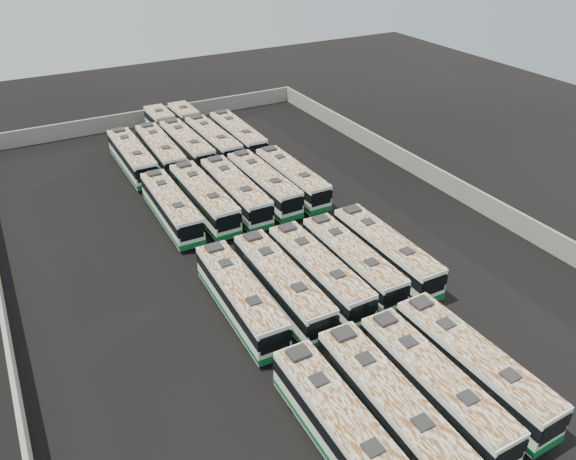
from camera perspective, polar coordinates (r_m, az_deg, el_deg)
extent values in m
plane|color=black|center=(52.50, -2.46, -1.41)|extent=(140.00, 140.00, 0.00)
cube|color=slate|center=(83.17, -13.95, 11.09)|extent=(45.20, 0.30, 2.20)
cube|color=slate|center=(63.68, 15.83, 4.63)|extent=(0.30, 73.20, 2.20)
cube|color=slate|center=(48.29, -27.07, -6.95)|extent=(0.30, 73.20, 2.20)
cube|color=white|center=(34.13, 5.59, -19.58)|extent=(2.66, 12.38, 2.83)
cube|color=#0D5F2B|center=(34.94, 5.49, -20.67)|extent=(2.71, 12.43, 0.43)
cube|color=black|center=(33.77, 5.63, -19.08)|extent=(2.72, 12.44, 0.95)
cube|color=beige|center=(33.03, 5.72, -17.98)|extent=(2.61, 12.14, 0.07)
cube|color=black|center=(31.59, 8.62, -21.03)|extent=(0.99, 0.99, 0.14)
cube|color=black|center=(34.48, 3.17, -14.93)|extent=(0.99, 0.99, 0.14)
cube|color=black|center=(35.95, 1.09, -12.40)|extent=(1.35, 1.14, 0.27)
cylinder|color=black|center=(36.88, 0.46, -17.36)|extent=(0.30, 1.03, 1.03)
cylinder|color=black|center=(37.65, 3.53, -16.15)|extent=(0.30, 1.03, 1.03)
cube|color=white|center=(35.56, 10.29, -17.30)|extent=(2.89, 12.61, 2.88)
cube|color=#0D5F2B|center=(36.34, 10.13, -18.41)|extent=(2.94, 12.66, 0.44)
cube|color=black|center=(35.21, 10.37, -16.78)|extent=(2.95, 12.67, 0.96)
cube|color=beige|center=(34.49, 10.52, -15.67)|extent=(2.83, 12.35, 0.07)
cube|color=black|center=(33.07, 13.53, -18.48)|extent=(1.01, 1.01, 0.15)
cube|color=black|center=(35.92, 7.86, -12.81)|extent=(1.01, 1.01, 0.15)
cube|color=black|center=(37.38, 5.68, -10.45)|extent=(1.38, 1.18, 0.27)
cylinder|color=black|center=(38.18, 5.02, -15.36)|extent=(0.32, 1.05, 1.05)
cylinder|color=black|center=(39.11, 7.89, -14.18)|extent=(0.32, 1.05, 1.05)
cube|color=white|center=(37.38, 14.54, -15.07)|extent=(2.57, 12.18, 2.79)
cube|color=#0D5F2B|center=(38.10, 14.33, -16.14)|extent=(2.62, 12.23, 0.43)
cube|color=black|center=(37.06, 14.63, -14.57)|extent=(2.63, 12.24, 0.93)
cube|color=black|center=(34.67, 21.66, -20.59)|extent=(2.23, 0.07, 1.47)
cube|color=beige|center=(36.39, 14.84, -13.50)|extent=(2.52, 11.94, 0.07)
cube|color=black|center=(35.10, 17.84, -15.90)|extent=(0.97, 0.97, 0.14)
cube|color=black|center=(37.70, 12.14, -11.01)|extent=(0.97, 0.97, 0.14)
cube|color=black|center=(39.03, 9.88, -8.93)|extent=(1.32, 1.12, 0.26)
cylinder|color=black|center=(36.05, 17.21, -20.81)|extent=(0.29, 1.02, 1.01)
cylinder|color=black|center=(37.23, 19.75, -19.25)|extent=(0.29, 1.02, 1.01)
cylinder|color=black|center=(39.68, 9.32, -13.55)|extent=(0.29, 1.02, 1.01)
cylinder|color=black|center=(40.76, 11.82, -12.42)|extent=(0.29, 1.02, 1.01)
cube|color=white|center=(39.32, 18.22, -12.96)|extent=(2.84, 12.41, 2.83)
cube|color=#0D5F2B|center=(40.01, 17.97, -14.04)|extent=(2.89, 12.46, 0.43)
cube|color=black|center=(39.00, 18.33, -12.46)|extent=(2.90, 12.47, 0.95)
cube|color=black|center=(36.79, 25.49, -17.87)|extent=(2.27, 0.11, 1.49)
cube|color=#0D5F2B|center=(37.92, 24.93, -19.48)|extent=(2.58, 0.15, 0.29)
cube|color=beige|center=(38.36, 18.57, -11.39)|extent=(2.78, 12.16, 0.07)
cube|color=black|center=(37.16, 21.66, -13.54)|extent=(1.00, 1.00, 0.14)
cube|color=black|center=(39.59, 15.77, -9.13)|extent=(1.00, 1.00, 0.14)
cube|color=black|center=(40.86, 13.40, -7.22)|extent=(1.36, 1.16, 0.27)
cylinder|color=black|center=(37.98, 21.13, -18.33)|extent=(0.31, 1.04, 1.03)
cylinder|color=black|center=(39.33, 23.32, -16.82)|extent=(0.31, 1.04, 1.03)
cylinder|color=black|center=(41.40, 12.90, -11.74)|extent=(0.31, 1.04, 1.03)
cylinder|color=black|center=(42.64, 15.16, -10.62)|extent=(0.31, 1.04, 1.03)
cube|color=white|center=(43.11, -4.92, -6.80)|extent=(2.81, 12.22, 2.79)
cube|color=#0D5F2B|center=(43.74, -4.86, -7.86)|extent=(2.86, 12.28, 0.43)
cube|color=black|center=(42.83, -4.95, -6.32)|extent=(2.87, 12.29, 0.93)
cube|color=black|center=(38.60, -1.31, -11.37)|extent=(2.23, 0.11, 1.47)
cube|color=#0D5F2B|center=(39.66, -1.28, -13.03)|extent=(2.54, 0.16, 0.28)
cube|color=beige|center=(42.26, -5.01, -5.28)|extent=(2.76, 11.98, 0.07)
cube|color=black|center=(40.22, -3.51, -7.17)|extent=(0.99, 0.99, 0.14)
cube|color=black|center=(44.26, -6.37, -3.34)|extent=(0.99, 0.99, 0.14)
cube|color=black|center=(46.16, -7.50, -1.77)|extent=(1.34, 1.15, 0.26)
cylinder|color=black|center=(40.83, -4.08, -11.59)|extent=(0.31, 1.02, 1.01)
cylinder|color=black|center=(41.48, -1.29, -10.69)|extent=(0.31, 1.02, 1.01)
cylinder|color=black|center=(46.51, -7.98, -5.75)|extent=(0.31, 1.02, 1.01)
cylinder|color=black|center=(47.09, -5.50, -5.05)|extent=(0.31, 1.02, 1.01)
cube|color=white|center=(44.15, -0.64, -5.58)|extent=(2.72, 12.49, 2.86)
cube|color=#0D5F2B|center=(44.78, -0.63, -6.65)|extent=(2.77, 12.54, 0.44)
cube|color=black|center=(43.87, -0.64, -5.08)|extent=(2.78, 12.55, 0.96)
cube|color=black|center=(39.70, 3.61, -9.91)|extent=(2.29, 0.08, 1.51)
cube|color=#0D5F2B|center=(40.75, 3.53, -11.60)|extent=(2.60, 0.12, 0.29)
cube|color=beige|center=(43.30, -0.65, -4.02)|extent=(2.66, 12.24, 0.07)
cube|color=black|center=(41.28, 1.12, -5.83)|extent=(1.00, 1.00, 0.15)
cube|color=black|center=(45.28, -2.26, -2.16)|extent=(1.00, 1.00, 0.15)
cube|color=black|center=(47.17, -3.60, -0.65)|extent=(1.36, 1.16, 0.27)
cylinder|color=black|center=(41.79, 0.57, -10.28)|extent=(0.30, 1.04, 1.04)
cylinder|color=black|center=(42.65, 3.23, -9.34)|extent=(0.30, 1.04, 1.04)
cylinder|color=black|center=(47.43, -4.06, -4.65)|extent=(0.30, 1.04, 1.04)
cylinder|color=black|center=(48.19, -1.66, -3.94)|extent=(0.30, 1.04, 1.04)
cube|color=white|center=(45.57, 3.12, -4.36)|extent=(2.66, 12.30, 2.81)
cube|color=#0D5F2B|center=(46.17, 3.08, -5.40)|extent=(2.71, 12.35, 0.43)
cube|color=black|center=(45.30, 3.13, -3.88)|extent=(2.72, 12.36, 0.94)
cube|color=black|center=(41.38, 7.68, -8.25)|extent=(2.25, 0.08, 1.48)
cube|color=#0D5F2B|center=(42.38, 7.53, -9.89)|extent=(2.56, 0.12, 0.29)
cube|color=beige|center=(44.76, 3.17, -2.86)|extent=(2.61, 12.05, 0.07)
cube|color=black|center=(42.86, 5.08, -4.49)|extent=(0.98, 0.98, 0.14)
cube|color=black|center=(46.63, 1.42, -1.15)|extent=(0.98, 0.98, 0.14)
cube|color=black|center=(48.42, -0.05, 0.25)|extent=(1.34, 1.14, 0.27)
cylinder|color=black|center=(43.25, 4.60, -8.74)|extent=(0.30, 1.03, 1.02)
cylinder|color=black|center=(44.27, 6.99, -7.83)|extent=(0.30, 1.03, 1.02)
cylinder|color=black|center=(48.60, -0.47, -3.61)|extent=(0.30, 1.03, 1.02)
cylinder|color=black|center=(49.50, 1.75, -2.90)|extent=(0.30, 1.03, 1.02)
cube|color=white|center=(47.23, 6.48, -3.18)|extent=(2.57, 12.01, 2.75)
cube|color=#0D5F2B|center=(47.80, 6.41, -4.18)|extent=(2.62, 12.06, 0.42)
cube|color=black|center=(46.98, 6.51, -2.72)|extent=(2.63, 12.07, 0.92)
cube|color=black|center=(43.23, 10.99, -6.72)|extent=(2.20, 0.07, 1.45)
cube|color=#0D5F2B|center=(44.17, 10.79, -8.30)|extent=(2.50, 0.11, 0.28)
cube|color=beige|center=(46.47, 6.58, -1.75)|extent=(2.52, 11.77, 0.07)
cube|color=black|center=(44.65, 8.48, -3.24)|extent=(0.96, 0.96, 0.14)
cube|color=black|center=(48.25, 4.84, -0.16)|extent=(0.96, 0.96, 0.14)
cube|color=black|center=(49.96, 3.36, 1.13)|extent=(1.31, 1.11, 0.26)
cylinder|color=black|center=(44.95, 8.00, -7.24)|extent=(0.29, 1.00, 1.00)
cylinder|color=black|center=(46.03, 10.18, -6.42)|extent=(0.29, 1.00, 1.00)
cylinder|color=black|center=(50.07, 2.93, -2.52)|extent=(0.29, 1.00, 1.00)
cylinder|color=black|center=(51.05, 4.99, -1.88)|extent=(0.29, 1.00, 1.00)
cube|color=white|center=(48.88, 9.85, -2.13)|extent=(2.57, 12.29, 2.82)
cube|color=#0D5F2B|center=(49.44, 9.74, -3.13)|extent=(2.62, 12.34, 0.43)
cube|color=black|center=(48.63, 9.90, -1.67)|extent=(2.63, 12.35, 0.94)
cube|color=black|center=(44.97, 14.63, -5.50)|extent=(2.25, 0.06, 1.49)
cube|color=#0D5F2B|center=(45.89, 14.38, -7.08)|extent=(2.56, 0.10, 0.29)
cube|color=beige|center=(48.12, 10.00, -0.69)|extent=(2.52, 12.05, 0.07)
cube|color=black|center=(46.34, 12.02, -2.12)|extent=(0.97, 0.97, 0.14)
cube|color=black|center=(49.88, 8.14, 0.83)|extent=(0.97, 0.97, 0.14)
cube|color=black|center=(51.57, 6.55, 2.08)|extent=(1.33, 1.13, 0.27)
cylinder|color=black|center=(46.56, 11.56, -6.08)|extent=(0.29, 1.02, 1.02)
cylinder|color=black|center=(47.80, 13.61, -5.28)|extent=(0.29, 1.02, 1.02)
cylinder|color=black|center=(51.59, 6.13, -1.55)|extent=(0.29, 1.02, 1.02)
cylinder|color=black|center=(52.72, 8.10, -0.93)|extent=(0.29, 1.02, 1.02)
cube|color=white|center=(56.21, -11.79, 2.29)|extent=(2.67, 12.10, 2.77)
cube|color=#0D5F2B|center=(56.69, -11.69, 1.39)|extent=(2.72, 12.15, 0.42)
cube|color=black|center=(56.00, -11.84, 2.70)|extent=(2.73, 12.16, 0.93)
cube|color=black|center=(50.96, -9.76, -0.25)|extent=(2.21, 0.09, 1.46)
cube|color=#0D5F2B|center=(51.76, -9.62, -1.70)|extent=(2.52, 0.13, 0.28)
cube|color=beige|center=(55.56, -11.95, 3.57)|extent=(2.61, 11.86, 0.07)
cube|color=black|center=(53.24, -11.10, 2.52)|extent=(0.97, 0.97, 0.14)
cube|color=black|center=(57.83, -12.76, 4.71)|extent=(0.97, 0.97, 0.14)
cube|color=black|center=(59.94, -13.43, 5.63)|extent=(1.32, 1.12, 0.26)
cylinder|color=black|center=(53.33, -11.49, -0.88)|extent=(0.29, 1.01, 1.01)
cylinder|color=black|center=(53.83, -9.32, -0.32)|extent=(0.29, 1.01, 1.01)
cylinder|color=black|center=(59.89, -13.77, 2.56)|extent=(0.29, 1.01, 1.01)
cylinder|color=black|center=(60.33, -11.82, 3.04)|extent=(0.29, 1.01, 1.01)
cube|color=white|center=(57.15, -8.57, 3.20)|extent=(2.71, 12.57, 2.88)
cube|color=#0D5F2B|center=(57.64, -8.49, 2.27)|extent=(2.76, 12.62, 0.44)
cube|color=black|center=(56.93, -8.60, 3.62)|extent=(2.77, 12.63, 0.96)
cube|color=black|center=(51.82, -6.02, 0.73)|extent=(2.30, 0.08, 1.52)
cube|color=#0D5F2B|center=(52.63, -5.93, -0.78)|extent=(2.62, 0.12, 0.29)
cube|color=beige|center=(56.49, -8.68, 4.52)|extent=(2.66, 12.32, 0.07)
cube|color=black|center=(54.12, -7.61, 3.50)|extent=(1.00, 1.00, 0.15)
cube|color=black|center=(58.80, -9.68, 5.64)|extent=(1.00, 1.00, 0.15)
cube|color=black|center=(60.95, -10.53, 6.54)|extent=(1.37, 1.16, 0.27)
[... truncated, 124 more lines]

